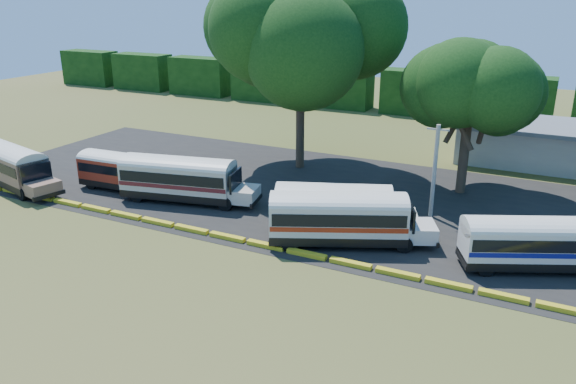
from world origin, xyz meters
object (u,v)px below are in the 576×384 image
at_px(bus_beige, 10,163).
at_px(tree_west, 301,31).
at_px(bus_white_red, 342,216).
at_px(bus_red, 126,170).
at_px(bus_cream_west, 181,177).

xyz_separation_m(bus_beige, tree_west, (20.03, 16.28, 10.58)).
bearing_deg(bus_white_red, tree_west, 99.73).
bearing_deg(bus_white_red, bus_red, 149.75).
distance_m(bus_beige, bus_red, 10.32).
bearing_deg(bus_white_red, bus_beige, 158.55).
xyz_separation_m(bus_beige, bus_red, (9.67, 3.61, -0.27)).
bearing_deg(tree_west, bus_red, -129.29).
height_order(bus_red, tree_west, tree_west).
bearing_deg(bus_cream_west, bus_beige, -179.26).
distance_m(bus_cream_west, tree_west, 17.20).
distance_m(bus_red, tree_west, 19.64).
xyz_separation_m(bus_cream_west, tree_west, (4.57, 12.75, 10.61)).
height_order(bus_cream_west, tree_west, tree_west).
relative_size(bus_beige, tree_west, 0.65).
bearing_deg(bus_white_red, bus_cream_west, 147.70).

